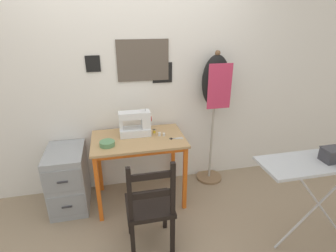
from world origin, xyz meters
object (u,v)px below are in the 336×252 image
at_px(wooden_chair, 150,207).
at_px(ironing_board, 330,164).
at_px(storage_box, 333,155).
at_px(sewing_machine, 137,124).
at_px(thread_spool_mid_table, 159,134).
at_px(dress_form, 215,90).
at_px(fabric_bowl, 107,143).
at_px(scissors, 174,138).
at_px(thread_spool_near_machine, 154,132).
at_px(thread_spool_far_edge, 164,135).
at_px(filing_cabinet, 68,179).

xyz_separation_m(wooden_chair, ironing_board, (1.45, -0.28, 0.40)).
bearing_deg(storage_box, sewing_machine, 142.99).
height_order(thread_spool_mid_table, dress_form, dress_form).
bearing_deg(wooden_chair, thread_spool_mid_table, 72.35).
distance_m(fabric_bowl, ironing_board, 1.97).
bearing_deg(scissors, sewing_machine, 153.78).
relative_size(scissors, thread_spool_near_machine, 3.31).
bearing_deg(ironing_board, wooden_chair, 169.22).
bearing_deg(thread_spool_near_machine, scissors, -44.63).
bearing_deg(ironing_board, thread_spool_far_edge, 140.82).
relative_size(thread_spool_far_edge, dress_form, 0.02).
height_order(scissors, storage_box, storage_box).
relative_size(scissors, wooden_chair, 0.16).
bearing_deg(scissors, dress_form, 29.57).
xyz_separation_m(thread_spool_mid_table, filing_cabinet, (-0.99, 0.06, -0.45)).
bearing_deg(sewing_machine, ironing_board, -35.87).
distance_m(filing_cabinet, ironing_board, 2.50).
distance_m(sewing_machine, storage_box, 1.79).
bearing_deg(thread_spool_near_machine, storage_box, -40.85).
bearing_deg(scissors, storage_box, -40.16).
distance_m(thread_spool_mid_table, dress_form, 0.82).
xyz_separation_m(thread_spool_far_edge, filing_cabinet, (-1.04, 0.07, -0.45)).
relative_size(scissors, dress_form, 0.09).
height_order(sewing_machine, filing_cabinet, sewing_machine).
bearing_deg(dress_form, filing_cabinet, -174.82).
bearing_deg(fabric_bowl, thread_spool_mid_table, 11.93).
bearing_deg(thread_spool_near_machine, thread_spool_far_edge, -44.69).
relative_size(wooden_chair, storage_box, 5.37).
relative_size(scissors, thread_spool_far_edge, 4.44).
height_order(scissors, thread_spool_mid_table, thread_spool_mid_table).
bearing_deg(scissors, ironing_board, -38.68).
height_order(thread_spool_far_edge, dress_form, dress_form).
xyz_separation_m(thread_spool_far_edge, wooden_chair, (-0.27, -0.69, -0.35)).
relative_size(sewing_machine, fabric_bowl, 2.31).
bearing_deg(wooden_chair, scissors, 58.98).
relative_size(fabric_bowl, thread_spool_near_machine, 3.35).
relative_size(sewing_machine, thread_spool_near_machine, 7.74).
xyz_separation_m(filing_cabinet, ironing_board, (2.22, -1.03, 0.50)).
bearing_deg(scissors, filing_cabinet, 171.92).
xyz_separation_m(scissors, storage_box, (1.07, -0.90, 0.17)).
bearing_deg(dress_form, scissors, -150.43).
relative_size(sewing_machine, ironing_board, 0.28).
distance_m(thread_spool_mid_table, filing_cabinet, 1.09).
distance_m(fabric_bowl, storage_box, 1.96).
distance_m(fabric_bowl, thread_spool_near_machine, 0.54).
relative_size(thread_spool_near_machine, wooden_chair, 0.05).
height_order(scissors, ironing_board, ironing_board).
bearing_deg(sewing_machine, thread_spool_far_edge, -18.25).
bearing_deg(thread_spool_mid_table, wooden_chair, -107.65).
bearing_deg(dress_form, ironing_board, -65.51).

